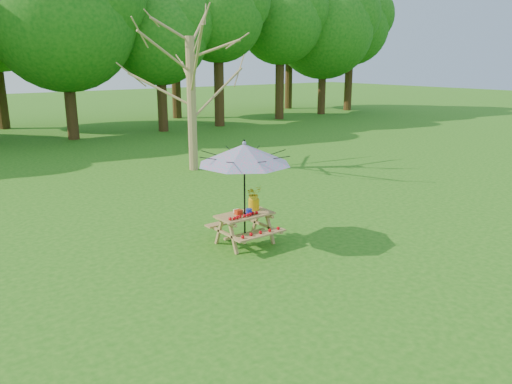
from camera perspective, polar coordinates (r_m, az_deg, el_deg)
ground at (r=8.16m, az=15.09°, el=-13.56°), size 120.00×120.00×0.00m
picnic_table at (r=10.64m, az=-1.28°, el=-4.28°), size 1.20×1.32×0.67m
patio_umbrella at (r=10.22m, az=-1.34°, el=4.34°), size 2.30×2.30×2.25m
produce_bins at (r=10.50m, az=-1.52°, el=-2.27°), size 0.29×0.40×0.13m
tomatoes_row at (r=10.30m, az=-1.39°, el=-2.72°), size 0.77×0.13×0.07m
flower_bucket at (r=10.75m, az=-0.25°, el=-0.56°), size 0.34×0.29×0.54m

